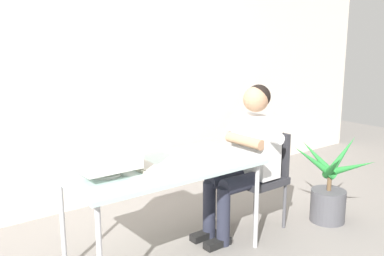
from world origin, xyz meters
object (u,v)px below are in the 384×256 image
Objects in this scene: crt_monitor at (105,141)px; person_seated at (247,152)px; keyboard at (148,168)px; desk at (164,172)px; office_chair at (262,172)px; potted_plant at (329,192)px.

crt_monitor is 1.32m from person_seated.
person_seated is at bearing 0.62° from keyboard.
keyboard is (0.29, -0.07, -0.23)m from crt_monitor.
office_chair reaches higher than desk.
keyboard is 1.23m from office_chair.
desk is at bearing -5.89° from crt_monitor.
keyboard is at bearing -14.09° from crt_monitor.
desk is at bearing 9.41° from keyboard.
crt_monitor is at bearing 165.91° from keyboard.
office_chair is (1.49, -0.06, -0.50)m from crt_monitor.
desk is at bearing 178.95° from person_seated.
potted_plant is (2.04, -0.39, -0.71)m from crt_monitor.
office_chair is 0.67× the size of person_seated.
crt_monitor is 0.34× the size of person_seated.
crt_monitor reaches higher than office_chair.
desk is 3.54× the size of keyboard.
potted_plant is at bearing -12.33° from desk.
crt_monitor is 0.37m from keyboard.
potted_plant is at bearing -10.94° from crt_monitor.
keyboard is 1.84m from potted_plant.
keyboard is 0.52× the size of potted_plant.
office_chair reaches higher than potted_plant.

